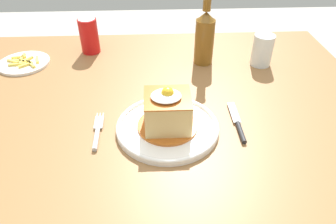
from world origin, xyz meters
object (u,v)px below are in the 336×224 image
(beer_bottle_amber, at_px, (205,35))
(soda_can, at_px, (90,36))
(fork, at_px, (98,133))
(drinking_glass, at_px, (263,52))
(main_plate, at_px, (168,127))
(side_plate_fries, at_px, (25,63))
(knife, at_px, (240,126))

(beer_bottle_amber, bearing_deg, soda_can, 165.64)
(fork, distance_m, drinking_glass, 0.62)
(main_plate, height_order, soda_can, soda_can)
(fork, height_order, drinking_glass, drinking_glass)
(soda_can, bearing_deg, drinking_glass, -12.01)
(side_plate_fries, bearing_deg, main_plate, -37.88)
(main_plate, xyz_separation_m, side_plate_fries, (-0.48, 0.37, -0.00))
(fork, xyz_separation_m, drinking_glass, (0.51, 0.34, 0.04))
(fork, bearing_deg, knife, 1.65)
(drinking_glass, bearing_deg, beer_bottle_amber, 172.96)
(main_plate, xyz_separation_m, fork, (-0.18, -0.01, -0.00))
(main_plate, xyz_separation_m, knife, (0.18, -0.00, -0.00))
(main_plate, distance_m, side_plate_fries, 0.60)
(fork, distance_m, soda_can, 0.48)
(main_plate, xyz_separation_m, soda_can, (-0.26, 0.46, 0.05))
(soda_can, relative_size, side_plate_fries, 0.73)
(side_plate_fries, bearing_deg, drinking_glass, -2.77)
(fork, height_order, beer_bottle_amber, beer_bottle_amber)
(drinking_glass, bearing_deg, fork, -145.86)
(side_plate_fries, bearing_deg, fork, -52.01)
(knife, distance_m, side_plate_fries, 0.76)
(main_plate, bearing_deg, beer_bottle_amber, 68.55)
(drinking_glass, bearing_deg, knife, -114.38)
(main_plate, xyz_separation_m, drinking_glass, (0.33, 0.33, 0.04))
(beer_bottle_amber, relative_size, side_plate_fries, 1.56)
(main_plate, bearing_deg, side_plate_fries, 142.12)
(fork, bearing_deg, main_plate, 4.61)
(main_plate, height_order, beer_bottle_amber, beer_bottle_amber)
(soda_can, bearing_deg, fork, -79.98)
(knife, xyz_separation_m, beer_bottle_amber, (-0.04, 0.36, 0.09))
(drinking_glass, relative_size, side_plate_fries, 0.62)
(soda_can, height_order, drinking_glass, soda_can)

